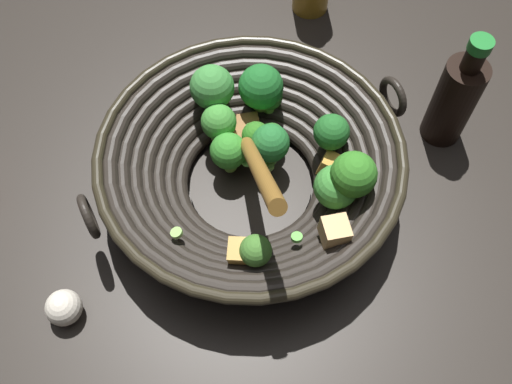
{
  "coord_description": "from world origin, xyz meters",
  "views": [
    {
      "loc": [
        0.13,
        -0.35,
        0.65
      ],
      "look_at": [
        0.01,
        -0.02,
        0.03
      ],
      "focal_mm": 39.89,
      "sensor_mm": 36.0,
      "label": 1
    }
  ],
  "objects": [
    {
      "name": "soy_sauce_bottle",
      "position": [
        0.22,
        0.17,
        0.07
      ],
      "size": [
        0.06,
        0.06,
        0.18
      ],
      "color": "black",
      "rests_on": "ground"
    },
    {
      "name": "garlic_bulb",
      "position": [
        -0.15,
        -0.23,
        0.02
      ],
      "size": [
        0.04,
        0.04,
        0.04
      ],
      "primitive_type": "sphere",
      "color": "silver",
      "rests_on": "ground"
    },
    {
      "name": "ground_plane",
      "position": [
        0.0,
        0.0,
        0.0
      ],
      "size": [
        4.0,
        4.0,
        0.0
      ],
      "primitive_type": "plane",
      "color": "#28231E"
    },
    {
      "name": "wok",
      "position": [
        0.0,
        0.0,
        0.06
      ],
      "size": [
        0.38,
        0.38,
        0.22
      ],
      "color": "black",
      "rests_on": "ground"
    }
  ]
}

